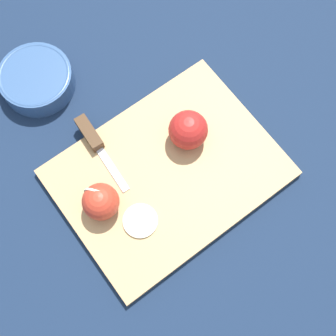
{
  "coord_description": "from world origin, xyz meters",
  "views": [
    {
      "loc": [
        0.12,
        0.24,
        0.83
      ],
      "look_at": [
        0.0,
        0.0,
        0.04
      ],
      "focal_mm": 50.0,
      "sensor_mm": 36.0,
      "label": 1
    }
  ],
  "objects_px": {
    "knife": "(92,137)",
    "bowl": "(37,79)",
    "apple_half_right": "(101,202)",
    "apple_half_left": "(188,130)"
  },
  "relations": [
    {
      "from": "apple_half_right",
      "to": "apple_half_left",
      "type": "bearing_deg",
      "value": -29.63
    },
    {
      "from": "bowl",
      "to": "apple_half_right",
      "type": "bearing_deg",
      "value": 93.23
    },
    {
      "from": "apple_half_right",
      "to": "bowl",
      "type": "bearing_deg",
      "value": 48.39
    },
    {
      "from": "apple_half_left",
      "to": "bowl",
      "type": "xyz_separation_m",
      "value": [
        0.21,
        -0.23,
        -0.03
      ]
    },
    {
      "from": "knife",
      "to": "bowl",
      "type": "bearing_deg",
      "value": -170.37
    },
    {
      "from": "apple_half_left",
      "to": "apple_half_right",
      "type": "height_order",
      "value": "apple_half_left"
    },
    {
      "from": "apple_half_left",
      "to": "apple_half_right",
      "type": "bearing_deg",
      "value": -169.35
    },
    {
      "from": "apple_half_left",
      "to": "knife",
      "type": "xyz_separation_m",
      "value": [
        0.16,
        -0.08,
        -0.03
      ]
    },
    {
      "from": "apple_half_left",
      "to": "knife",
      "type": "bearing_deg",
      "value": 150.4
    },
    {
      "from": "bowl",
      "to": "apple_half_left",
      "type": "bearing_deg",
      "value": 131.97
    }
  ]
}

